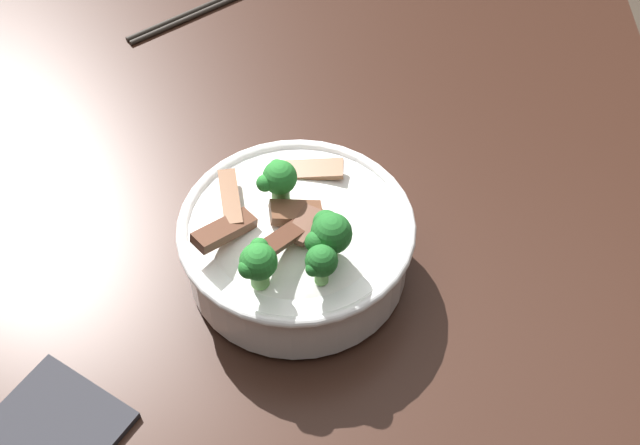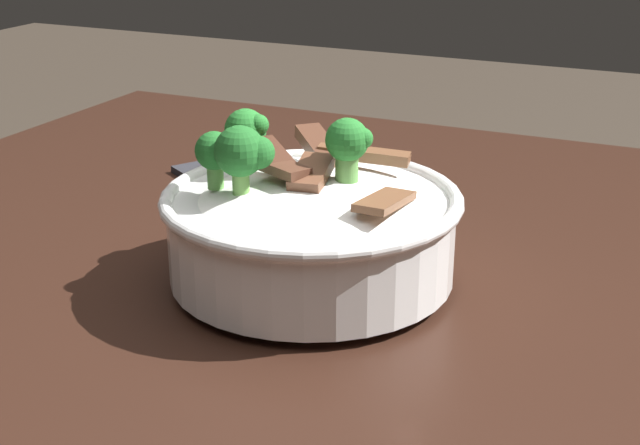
# 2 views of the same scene
# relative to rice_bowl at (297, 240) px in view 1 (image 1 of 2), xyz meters

# --- Properties ---
(ground) EXTENTS (10.00, 10.00, 0.00)m
(ground) POSITION_rel_rice_bowl_xyz_m (0.18, 0.03, -0.87)
(ground) COLOR #3D3328
(dining_table) EXTENTS (1.45, 0.99, 0.81)m
(dining_table) POSITION_rel_rice_bowl_xyz_m (0.18, 0.03, -0.14)
(dining_table) COLOR black
(dining_table) RESTS_ON ground
(rice_bowl) EXTENTS (0.25, 0.25, 0.14)m
(rice_bowl) POSITION_rel_rice_bowl_xyz_m (0.00, 0.00, 0.00)
(rice_bowl) COLOR white
(rice_bowl) RESTS_ON dining_table
(chopsticks_pair) EXTENTS (0.15, 0.18, 0.01)m
(chopsticks_pair) POSITION_rel_rice_bowl_xyz_m (0.46, 0.17, -0.05)
(chopsticks_pair) COLOR #28231E
(chopsticks_pair) RESTS_ON dining_table
(folded_napkin) EXTENTS (0.16, 0.16, 0.01)m
(folded_napkin) POSITION_rel_rice_bowl_xyz_m (-0.19, 0.22, -0.05)
(folded_napkin) COLOR #28282D
(folded_napkin) RESTS_ON dining_table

